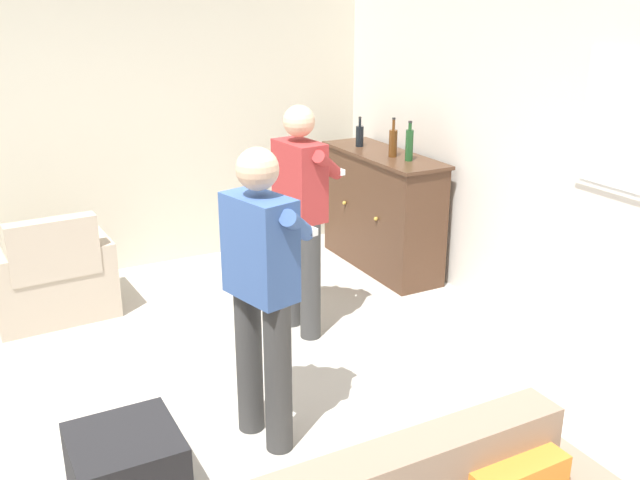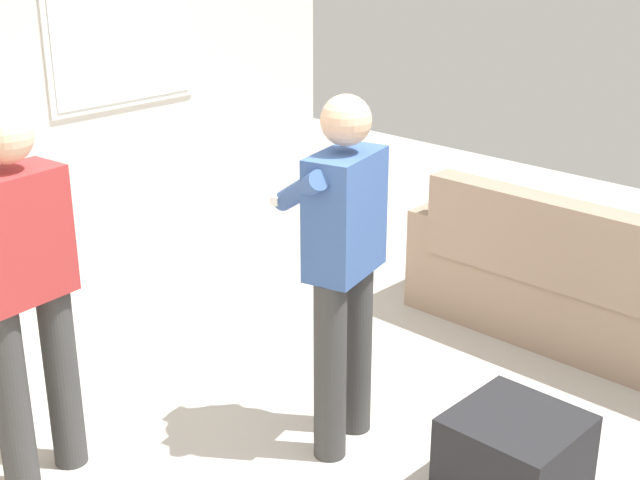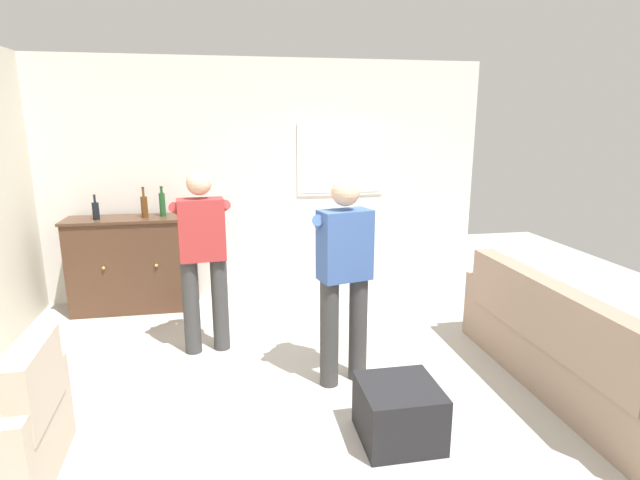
{
  "view_description": "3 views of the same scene",
  "coord_description": "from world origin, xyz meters",
  "views": [
    {
      "loc": [
        3.59,
        -1.06,
        2.42
      ],
      "look_at": [
        0.32,
        0.67,
        1.11
      ],
      "focal_mm": 40.0,
      "sensor_mm": 36.0,
      "label": 1
    },
    {
      "loc": [
        -2.35,
        -2.15,
        2.43
      ],
      "look_at": [
        0.35,
        0.4,
        1.01
      ],
      "focal_mm": 50.0,
      "sensor_mm": 36.0,
      "label": 2
    },
    {
      "loc": [
        -0.48,
        -3.36,
        2.09
      ],
      "look_at": [
        0.24,
        0.55,
        1.14
      ],
      "focal_mm": 28.0,
      "sensor_mm": 36.0,
      "label": 3
    }
  ],
  "objects": [
    {
      "name": "bottle_wine_green",
      "position": [
        -1.21,
        2.32,
        1.2
      ],
      "size": [
        0.06,
        0.06,
        0.33
      ],
      "color": "#1E4C23",
      "rests_on": "sideboard_cabinet"
    },
    {
      "name": "person_standing_right",
      "position": [
        0.38,
        0.3,
        0.94
      ],
      "size": [
        0.54,
        0.51,
        1.68
      ],
      "color": "#383838",
      "rests_on": "ground"
    },
    {
      "name": "sideboard_cabinet",
      "position": [
        -1.56,
        2.3,
        0.53
      ],
      "size": [
        1.39,
        0.49,
        1.06
      ],
      "color": "#472D1E",
      "rests_on": "ground"
    },
    {
      "name": "ottoman",
      "position": [
        0.58,
        -0.53,
        0.2
      ],
      "size": [
        0.51,
        0.51,
        0.39
      ],
      "primitive_type": "cube",
      "color": "black",
      "rests_on": "ground"
    },
    {
      "name": "wall_back_with_window",
      "position": [
        0.02,
        2.66,
        1.41
      ],
      "size": [
        5.2,
        0.15,
        2.8
      ],
      "color": "silver",
      "rests_on": "ground"
    },
    {
      "name": "bottle_liquor_amber",
      "position": [
        -1.4,
        2.29,
        1.18
      ],
      "size": [
        0.07,
        0.07,
        0.34
      ],
      "color": "#593314",
      "rests_on": "sideboard_cabinet"
    },
    {
      "name": "bottle_spirits_clear",
      "position": [
        -1.89,
        2.25,
        1.16
      ],
      "size": [
        0.07,
        0.07,
        0.27
      ],
      "color": "black",
      "rests_on": "sideboard_cabinet"
    },
    {
      "name": "wall_side_left",
      "position": [
        -2.66,
        0.0,
        1.4
      ],
      "size": [
        0.12,
        5.2,
        2.8
      ],
      "primitive_type": "cube",
      "color": "beige",
      "rests_on": "ground"
    },
    {
      "name": "ground",
      "position": [
        0.0,
        0.0,
        0.0
      ],
      "size": [
        10.4,
        10.4,
        0.0
      ],
      "primitive_type": "plane",
      "color": "#B2ADA3"
    },
    {
      "name": "armchair",
      "position": [
        -1.85,
        -0.51,
        0.29
      ],
      "size": [
        0.69,
        0.91,
        0.85
      ],
      "color": "#B2A38E",
      "rests_on": "ground"
    },
    {
      "name": "person_standing_left",
      "position": [
        -0.73,
        1.08,
        0.94
      ],
      "size": [
        0.55,
        0.5,
        1.68
      ],
      "color": "#383838",
      "rests_on": "ground"
    }
  ]
}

